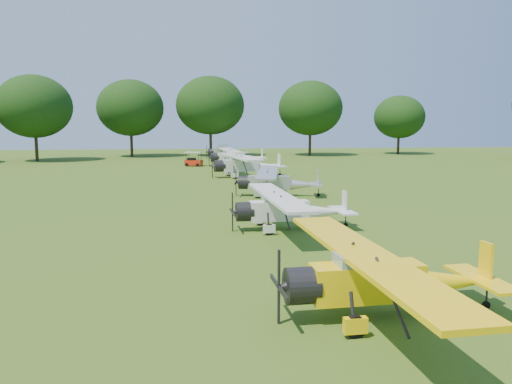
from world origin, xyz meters
TOP-DOWN VIEW (x-y plane):
  - ground at (0.00, 0.00)m, footprint 160.00×160.00m
  - tree_belt at (3.57, 0.16)m, footprint 137.36×130.27m
  - aircraft_2 at (0.91, -12.44)m, footprint 6.50×10.34m
  - aircraft_3 at (0.34, -0.80)m, footprint 6.22×9.91m
  - aircraft_4 at (1.47, 10.72)m, footprint 6.47×10.23m
  - aircraft_5 at (0.52, 24.13)m, footprint 7.46×11.81m
  - aircraft_6 at (0.41, 36.78)m, footprint 7.17×11.42m
  - aircraft_7 at (0.06, 50.24)m, footprint 6.52×10.39m
  - golf_cart at (-4.79, 37.41)m, footprint 2.35×1.86m

SIDE VIEW (x-z plane):
  - ground at x=0.00m, z-range 0.00..0.00m
  - golf_cart at x=-4.79m, z-range -0.29..1.47m
  - aircraft_3 at x=0.34m, z-range 0.16..2.11m
  - aircraft_4 at x=1.47m, z-range 0.17..2.18m
  - aircraft_2 at x=0.91m, z-range 0.17..2.21m
  - aircraft_7 at x=0.06m, z-range 0.17..2.21m
  - aircraft_6 at x=0.41m, z-range 0.19..2.44m
  - aircraft_5 at x=0.52m, z-range 0.20..2.51m
  - tree_belt at x=3.57m, z-range 0.77..15.29m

